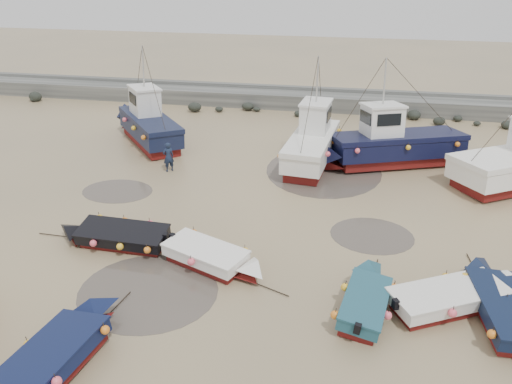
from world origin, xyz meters
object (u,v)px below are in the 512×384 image
dinghy_3 (457,295)px  cabin_boat_1 (314,140)px  dinghy_2 (365,296)px  cabin_boat_2 (388,144)px  dinghy_6 (500,302)px  dinghy_4 (116,233)px  cabin_boat_0 (146,122)px  dinghy_1 (53,357)px  dinghy_5 (213,256)px  person (170,171)px

dinghy_3 → cabin_boat_1: cabin_boat_1 is taller
dinghy_2 → cabin_boat_2: size_ratio=0.50×
dinghy_6 → cabin_boat_2: (-3.30, 13.31, 0.77)m
dinghy_3 → dinghy_4: (-13.82, 1.73, 0.01)m
dinghy_4 → cabin_boat_1: bearing=-32.4°
cabin_boat_2 → cabin_boat_0: bearing=65.3°
cabin_boat_1 → cabin_boat_0: bearing=179.5°
dinghy_1 → dinghy_4: bearing=110.0°
dinghy_5 → cabin_boat_0: bearing=-126.4°
dinghy_5 → dinghy_6: 10.64m
dinghy_5 → cabin_boat_1: cabin_boat_1 is taller
dinghy_2 → cabin_boat_1: bearing=112.5°
cabin_boat_0 → dinghy_5: bearing=-98.7°
dinghy_2 → dinghy_3: size_ratio=0.87×
dinghy_4 → person: (-0.48, 8.07, -0.54)m
cabin_boat_1 → dinghy_5: bearing=-97.2°
dinghy_3 → cabin_boat_1: 14.35m
dinghy_2 → dinghy_4: 10.88m
cabin_boat_0 → cabin_boat_1: same height
dinghy_3 → dinghy_5: size_ratio=1.11×
dinghy_1 → cabin_boat_2: bearing=69.8°
dinghy_4 → dinghy_5: size_ratio=1.14×
dinghy_2 → dinghy_6: 4.66m
dinghy_1 → person: dinghy_1 is taller
dinghy_2 → person: (-11.07, 10.54, -0.56)m
dinghy_1 → cabin_boat_2: (10.57, 18.59, 0.78)m
cabin_boat_0 → dinghy_2: bearing=-86.6°
dinghy_1 → dinghy_6: same height
dinghy_4 → dinghy_5: bearing=-100.1°
person → dinghy_6: bearing=108.3°
dinghy_2 → cabin_boat_0: cabin_boat_0 is taller
dinghy_6 → person: 18.60m
dinghy_2 → cabin_boat_2: cabin_boat_2 is taller
dinghy_1 → cabin_boat_0: 20.33m
dinghy_6 → person: dinghy_6 is taller
dinghy_1 → dinghy_2: (9.26, 4.70, 0.03)m
cabin_boat_2 → person: (-12.39, -3.35, -1.31)m
dinghy_6 → cabin_boat_1: size_ratio=0.65×
dinghy_1 → cabin_boat_0: cabin_boat_0 is taller
dinghy_1 → cabin_boat_2: cabin_boat_2 is taller
dinghy_1 → dinghy_3: same height
dinghy_5 → cabin_boat_2: 14.40m
person → cabin_boat_2: bearing=155.8°
cabin_boat_1 → person: cabin_boat_1 is taller
dinghy_4 → dinghy_6: bearing=-95.3°
dinghy_4 → cabin_boat_0: (-3.59, 12.54, 0.82)m
dinghy_3 → dinghy_4: bearing=-125.3°
dinghy_1 → dinghy_4: 7.29m
dinghy_3 → person: dinghy_3 is taller
dinghy_2 → dinghy_3: (3.22, 0.73, -0.02)m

